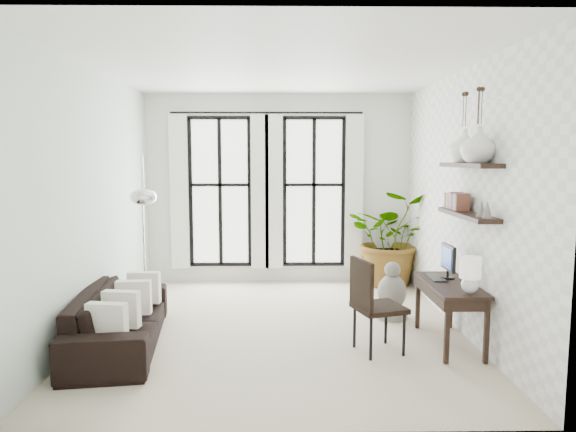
{
  "coord_description": "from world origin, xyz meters",
  "views": [
    {
      "loc": [
        0.03,
        -6.28,
        2.13
      ],
      "look_at": [
        0.13,
        0.3,
        1.38
      ],
      "focal_mm": 32.0,
      "sensor_mm": 36.0,
      "label": 1
    }
  ],
  "objects_px": {
    "plant": "(393,238)",
    "desk": "(451,287)",
    "sofa": "(120,318)",
    "desk_chair": "(371,300)",
    "buddha": "(392,295)",
    "arc_lamp": "(143,191)"
  },
  "relations": [
    {
      "from": "plant",
      "to": "desk_chair",
      "type": "xyz_separation_m",
      "value": [
        -0.88,
        -3.0,
        -0.21
      ]
    },
    {
      "from": "desk",
      "to": "buddha",
      "type": "xyz_separation_m",
      "value": [
        -0.44,
        1.04,
        -0.36
      ]
    },
    {
      "from": "plant",
      "to": "arc_lamp",
      "type": "distance_m",
      "value": 4.22
    },
    {
      "from": "desk",
      "to": "arc_lamp",
      "type": "xyz_separation_m",
      "value": [
        -3.65,
        0.83,
        1.03
      ]
    },
    {
      "from": "desk",
      "to": "arc_lamp",
      "type": "distance_m",
      "value": 3.88
    },
    {
      "from": "buddha",
      "to": "plant",
      "type": "bearing_deg",
      "value": 77.73
    },
    {
      "from": "sofa",
      "to": "desk",
      "type": "height_order",
      "value": "desk"
    },
    {
      "from": "plant",
      "to": "desk",
      "type": "relative_size",
      "value": 1.32
    },
    {
      "from": "arc_lamp",
      "to": "buddha",
      "type": "distance_m",
      "value": 3.51
    },
    {
      "from": "buddha",
      "to": "arc_lamp",
      "type": "bearing_deg",
      "value": -176.25
    },
    {
      "from": "sofa",
      "to": "plant",
      "type": "xyz_separation_m",
      "value": [
        3.7,
        2.76,
        0.48
      ]
    },
    {
      "from": "desk",
      "to": "desk_chair",
      "type": "bearing_deg",
      "value": -169.57
    },
    {
      "from": "sofa",
      "to": "desk",
      "type": "distance_m",
      "value": 3.77
    },
    {
      "from": "arc_lamp",
      "to": "buddha",
      "type": "bearing_deg",
      "value": 3.75
    },
    {
      "from": "arc_lamp",
      "to": "plant",
      "type": "bearing_deg",
      "value": 29.04
    },
    {
      "from": "sofa",
      "to": "plant",
      "type": "relative_size",
      "value": 1.37
    },
    {
      "from": "sofa",
      "to": "buddha",
      "type": "bearing_deg",
      "value": -81.04
    },
    {
      "from": "sofa",
      "to": "desk",
      "type": "bearing_deg",
      "value": -98.48
    },
    {
      "from": "plant",
      "to": "buddha",
      "type": "distance_m",
      "value": 1.89
    },
    {
      "from": "buddha",
      "to": "desk_chair",
      "type": "bearing_deg",
      "value": -112.1
    },
    {
      "from": "desk",
      "to": "arc_lamp",
      "type": "bearing_deg",
      "value": 167.13
    },
    {
      "from": "desk_chair",
      "to": "buddha",
      "type": "xyz_separation_m",
      "value": [
        0.49,
        1.21,
        -0.28
      ]
    }
  ]
}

